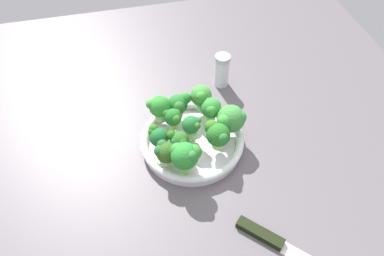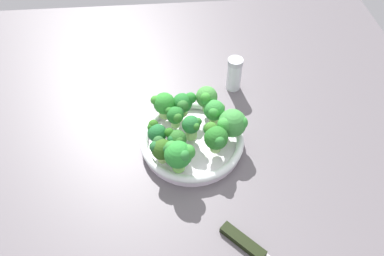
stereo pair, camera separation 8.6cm
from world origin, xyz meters
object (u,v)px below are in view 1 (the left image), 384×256
broccoli_floret_5 (159,107)px  broccoli_floret_6 (186,156)px  broccoli_floret_11 (166,152)px  broccoli_floret_2 (158,137)px  broccoli_floret_7 (201,97)px  bowl (192,141)px  broccoli_floret_0 (217,134)px  broccoli_floret_1 (180,104)px  knife (283,246)px  broccoli_floret_4 (179,141)px  broccoli_floret_3 (231,119)px  pepper_shaker (222,70)px  broccoli_floret_8 (211,109)px  broccoli_floret_10 (192,126)px  broccoli_floret_9 (173,118)px

broccoli_floret_5 → broccoli_floret_6: bearing=9.6°
broccoli_floret_6 → broccoli_floret_11: 4.55cm
broccoli_floret_2 → broccoli_floret_7: 14.98cm
bowl → broccoli_floret_0: (3.85, 4.59, 5.61)cm
broccoli_floret_1 → knife: size_ratio=0.28×
broccoli_floret_1 → broccoli_floret_5: bearing=-88.2°
broccoli_floret_1 → broccoli_floret_4: (10.80, -2.67, -0.18)cm
broccoli_floret_6 → knife: broccoli_floret_6 is taller
broccoli_floret_3 → pepper_shaker: size_ratio=0.74×
broccoli_floret_7 → broccoli_floret_11: broccoli_floret_7 is taller
broccoli_floret_1 → broccoli_floret_2: size_ratio=0.99×
broccoli_floret_8 → broccoli_floret_10: size_ratio=1.03×
broccoli_floret_1 → broccoli_floret_11: 14.58cm
broccoli_floret_8 → broccoli_floret_10: broccoli_floret_8 is taller
broccoli_floret_10 → knife: (28.31, 10.95, -6.19)cm
broccoli_floret_4 → broccoli_floret_8: 11.84cm
broccoli_floret_10 → broccoli_floret_0: bearing=49.8°
broccoli_floret_5 → broccoli_floret_10: 9.39cm
bowl → broccoli_floret_3: broccoli_floret_3 is taller
broccoli_floret_5 → broccoli_floret_1: bearing=91.8°
broccoli_floret_8 → broccoli_floret_9: broccoli_floret_8 is taller
broccoli_floret_1 → broccoli_floret_9: bearing=-33.6°
broccoli_floret_10 → broccoli_floret_1: bearing=-172.6°
broccoli_floret_3 → pepper_shaker: (-19.25, 3.67, -2.34)cm
broccoli_floret_1 → broccoli_floret_5: (0.15, -4.99, 0.23)cm
broccoli_floret_8 → broccoli_floret_11: size_ratio=1.06×
broccoli_floret_3 → knife: size_ratio=0.33×
broccoli_floret_6 → knife: size_ratio=0.36×
knife → broccoli_floret_10: bearing=-158.9°
broccoli_floret_0 → broccoli_floret_7: size_ratio=0.95×
bowl → broccoli_floret_6: bearing=-21.8°
broccoli_floret_3 → broccoli_floret_11: (5.67, -15.89, -0.21)cm
broccoli_floret_10 → pepper_shaker: same height
knife → pepper_shaker: (-47.31, 1.68, 4.16)cm
broccoli_floret_5 → broccoli_floret_8: bearing=74.4°
broccoli_floret_0 → broccoli_floret_10: (-3.92, -4.65, -0.49)cm
broccoli_floret_0 → pepper_shaker: (-22.93, 7.98, -2.52)cm
broccoli_floret_6 → pepper_shaker: 31.91cm
broccoli_floret_6 → broccoli_floret_9: size_ratio=1.40×
broccoli_floret_4 → knife: broccoli_floret_4 is taller
knife → broccoli_floret_4: bearing=-149.7°
broccoli_floret_8 → knife: (32.34, 5.38, -6.36)cm
broccoli_floret_3 → broccoli_floret_8: size_ratio=1.11×
broccoli_floret_9 → broccoli_floret_10: (3.71, 3.42, 0.22)cm
broccoli_floret_4 → bowl: bearing=132.0°
bowl → broccoli_floret_1: size_ratio=4.09×
broccoli_floret_1 → broccoli_floret_2: (8.72, -6.80, 0.05)cm
bowl → broccoli_floret_6: (8.40, -3.35, 6.19)cm
broccoli_floret_7 → broccoli_floret_2: bearing=-52.6°
broccoli_floret_8 → broccoli_floret_11: broccoli_floret_8 is taller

